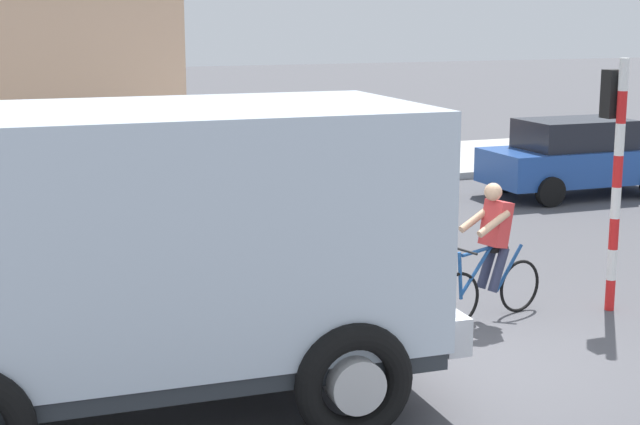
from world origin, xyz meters
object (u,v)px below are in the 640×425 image
Objects in this scene: cyclist at (492,252)px; traffic_light_pole at (615,149)px; truck_foreground at (145,241)px; car_far_side at (27,210)px; car_red_near at (578,157)px.

cyclist is 2.03m from traffic_light_pole.
cyclist is (4.52, 1.27, -0.80)m from truck_foreground.
cyclist reaches higher than car_far_side.
truck_foreground is 6.26m from traffic_light_pole.
car_far_side is (-5.04, 5.01, -0.05)m from cyclist.
truck_foreground is 1.37× the size of car_red_near.
car_red_near is at bearing 36.42° from truck_foreground.
cyclist is at bearing -44.84° from car_far_side.
truck_foreground is 4.77m from cyclist.
traffic_light_pole is at bearing -37.82° from car_far_side.
truck_foreground is at bearing -143.58° from car_red_near.
cyclist reaches higher than car_red_near.
traffic_light_pole reaches higher than cyclist.
traffic_light_pole is at bearing -123.66° from car_red_near.
car_red_near is (6.13, 6.58, -0.05)m from cyclist.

